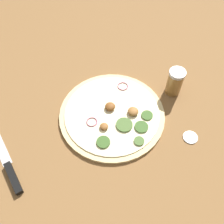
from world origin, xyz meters
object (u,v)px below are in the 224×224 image
at_px(knife, 9,169).
at_px(loose_cap, 190,137).
at_px(pizza, 113,115).
at_px(spice_jar, 175,82).

relative_size(knife, loose_cap, 4.88).
distance_m(pizza, knife, 0.37).
xyz_separation_m(knife, loose_cap, (-0.28, 0.50, -0.00)).
relative_size(pizza, knife, 1.54).
height_order(pizza, knife, pizza).
height_order(spice_jar, loose_cap, spice_jar).
bearing_deg(spice_jar, loose_cap, 28.68).
relative_size(knife, spice_jar, 2.25).
relative_size(pizza, loose_cap, 7.52).
distance_m(pizza, spice_jar, 0.25).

